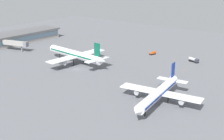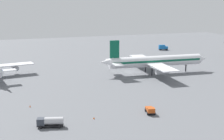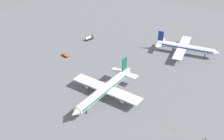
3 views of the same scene
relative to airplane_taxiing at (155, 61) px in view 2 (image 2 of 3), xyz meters
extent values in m
plane|color=slate|center=(6.87, 8.29, -5.33)|extent=(288.00, 288.00, 0.00)
cylinder|color=#A5A8AD|center=(18.57, 55.23, -2.41)|extent=(4.86, 2.76, 2.14)
cylinder|color=black|center=(16.63, 61.31, -3.97)|extent=(0.47, 0.47, 2.73)
cylinder|color=white|center=(-0.04, -0.54, 0.00)|extent=(7.62, 40.60, 4.44)
cone|color=white|center=(-1.75, -21.99, 0.00)|extent=(4.56, 4.76, 4.22)
cone|color=white|center=(1.66, 20.91, 0.67)|extent=(3.98, 5.82, 3.55)
cube|color=#0C593F|center=(-0.04, -0.54, 0.33)|extent=(7.58, 38.99, 0.80)
cube|color=white|center=(0.12, 1.48, -0.44)|extent=(38.74, 9.48, 0.40)
cylinder|color=#A5A8AD|center=(10.82, 0.63, -2.00)|extent=(2.85, 5.43, 2.44)
cylinder|color=#A5A8AD|center=(-10.59, 2.33, -2.00)|extent=(2.85, 5.43, 2.44)
cube|color=white|center=(1.40, 17.57, 0.45)|extent=(15.58, 4.82, 0.32)
cube|color=#0C593F|center=(1.40, 17.57, 5.77)|extent=(0.78, 3.90, 7.11)
cylinder|color=black|center=(-1.16, -14.62, -3.77)|extent=(0.53, 0.53, 3.11)
cylinder|color=black|center=(3.75, 2.40, -3.77)|extent=(0.53, 0.53, 3.11)
cylinder|color=black|center=(-3.33, 2.96, -3.77)|extent=(0.53, 0.53, 3.11)
cube|color=black|center=(-44.34, 51.60, -4.78)|extent=(3.62, 6.58, 0.30)
cube|color=#333842|center=(-43.70, 53.76, -3.83)|extent=(2.34, 2.27, 1.60)
cube|color=#3F596B|center=(-43.47, 54.53, -3.51)|extent=(1.55, 0.53, 0.90)
cylinder|color=#B7B7BC|center=(-44.60, 50.74, -3.73)|extent=(3.01, 4.83, 1.80)
cylinder|color=black|center=(-44.62, 53.99, -4.93)|extent=(0.52, 0.85, 0.80)
cylinder|color=black|center=(-42.80, 53.44, -4.93)|extent=(0.52, 0.85, 0.80)
cylinder|color=black|center=(-45.88, 49.76, -4.93)|extent=(0.52, 0.85, 0.80)
cylinder|color=black|center=(-44.06, 49.22, -4.93)|extent=(0.52, 0.85, 0.80)
cube|color=black|center=(-43.72, 24.32, -4.78)|extent=(4.74, 2.97, 0.30)
cube|color=#BF4C19|center=(-44.98, 24.66, -4.03)|extent=(2.23, 2.30, 1.20)
cube|color=#3F596B|center=(-45.76, 24.86, -3.79)|extent=(0.49, 1.56, 0.67)
cube|color=#BF4C19|center=(-42.85, 24.09, -4.33)|extent=(3.00, 2.50, 0.60)
cylinder|color=black|center=(-45.45, 23.80, -4.93)|extent=(0.85, 0.50, 0.80)
cylinder|color=black|center=(-44.96, 25.64, -4.93)|extent=(0.85, 0.50, 0.80)
cylinder|color=black|center=(-42.48, 23.01, -4.93)|extent=(0.85, 0.50, 0.80)
cylinder|color=black|center=(-41.99, 24.84, -4.93)|extent=(0.85, 0.50, 0.80)
cube|color=black|center=(58.21, -36.70, -4.78)|extent=(3.07, 5.88, 0.30)
cube|color=#1966B2|center=(57.80, -38.56, -3.83)|extent=(2.24, 2.17, 1.60)
cube|color=#3F596B|center=(57.62, -39.35, -3.51)|extent=(1.58, 0.42, 0.90)
cube|color=#1966B2|center=(58.40, -35.82, -3.33)|extent=(2.68, 4.12, 2.60)
cylinder|color=black|center=(58.71, -38.82, -4.93)|extent=(0.47, 0.85, 0.80)
cylinder|color=black|center=(56.86, -38.41, -4.93)|extent=(0.47, 0.85, 0.80)
cylinder|color=black|center=(59.56, -34.99, -4.93)|extent=(0.47, 0.85, 0.80)
cylinder|color=black|center=(57.70, -34.58, -4.93)|extent=(0.47, 0.85, 0.80)
cylinder|color=#1E2338|center=(51.67, -3.25, -4.90)|extent=(0.32, 0.32, 0.85)
cylinder|color=yellow|center=(51.67, -3.25, -4.18)|extent=(0.38, 0.38, 0.60)
sphere|color=tan|center=(51.67, -3.25, -3.77)|extent=(0.22, 0.22, 0.22)
cylinder|color=yellow|center=(51.43, -3.25, -4.18)|extent=(0.10, 0.10, 0.54)
cylinder|color=yellow|center=(51.91, -3.25, -4.18)|extent=(0.10, 0.10, 0.54)
cone|color=#EA590C|center=(38.39, -4.97, -5.03)|extent=(0.44, 0.44, 0.60)
cone|color=#EA590C|center=(-42.73, 40.05, -5.03)|extent=(0.44, 0.44, 0.60)
cone|color=#EA590C|center=(-27.03, 54.48, -5.03)|extent=(0.44, 0.44, 0.60)
camera|label=1|loc=(116.76, 118.84, 45.13)|focal=48.67mm
camera|label=2|loc=(-118.86, 63.31, 24.59)|focal=51.89mm
camera|label=3|loc=(65.12, -104.08, 86.01)|focal=48.83mm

